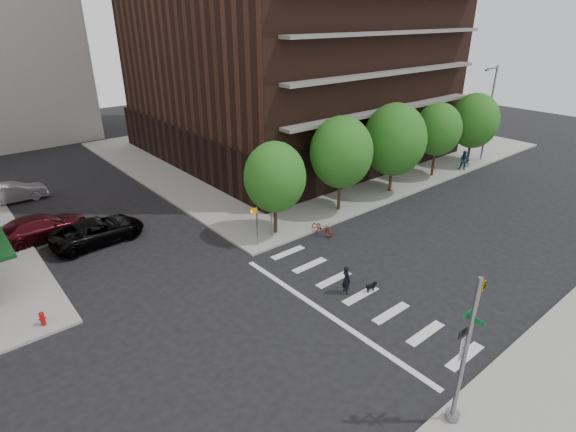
# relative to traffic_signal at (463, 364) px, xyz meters

# --- Properties ---
(ground) EXTENTS (120.00, 120.00, 0.00)m
(ground) POSITION_rel_traffic_signal_xyz_m (0.47, 7.49, -2.70)
(ground) COLOR black
(ground) RESTS_ON ground
(sidewalk_ne) EXTENTS (39.00, 33.00, 0.15)m
(sidewalk_ne) POSITION_rel_traffic_signal_xyz_m (20.97, 30.99, -2.62)
(sidewalk_ne) COLOR gray
(sidewalk_ne) RESTS_ON ground
(crosswalk) EXTENTS (3.85, 13.00, 0.01)m
(crosswalk) POSITION_rel_traffic_signal_xyz_m (2.68, 7.49, -2.69)
(crosswalk) COLOR silver
(crosswalk) RESTS_ON ground
(tree_a) EXTENTS (4.00, 4.00, 5.90)m
(tree_a) POSITION_rel_traffic_signal_xyz_m (4.47, 15.99, 1.35)
(tree_a) COLOR #301E11
(tree_a) RESTS_ON sidewalk_ne
(tree_b) EXTENTS (4.50, 4.50, 6.65)m
(tree_b) POSITION_rel_traffic_signal_xyz_m (10.47, 15.99, 1.85)
(tree_b) COLOR #301E11
(tree_b) RESTS_ON sidewalk_ne
(tree_c) EXTENTS (5.00, 5.00, 6.80)m
(tree_c) POSITION_rel_traffic_signal_xyz_m (16.47, 15.99, 1.75)
(tree_c) COLOR #301E11
(tree_c) RESTS_ON sidewalk_ne
(tree_d) EXTENTS (4.00, 4.00, 6.20)m
(tree_d) POSITION_rel_traffic_signal_xyz_m (22.47, 15.99, 1.64)
(tree_d) COLOR #301E11
(tree_d) RESTS_ON sidewalk_ne
(tree_e) EXTENTS (4.50, 4.50, 6.35)m
(tree_e) POSITION_rel_traffic_signal_xyz_m (28.47, 15.99, 1.55)
(tree_e) COLOR #301E11
(tree_e) RESTS_ON sidewalk_ne
(traffic_signal) EXTENTS (0.90, 0.75, 6.00)m
(traffic_signal) POSITION_rel_traffic_signal_xyz_m (0.00, 0.00, 0.00)
(traffic_signal) COLOR slate
(traffic_signal) RESTS_ON sidewalk_s
(pedestrian_signal) EXTENTS (2.18, 0.67, 2.60)m
(pedestrian_signal) POSITION_rel_traffic_signal_xyz_m (2.79, 15.42, -0.84)
(pedestrian_signal) COLOR slate
(pedestrian_signal) RESTS_ON sidewalk_ne
(fire_hydrant) EXTENTS (0.24, 0.24, 0.73)m
(fire_hydrant) POSITION_rel_traffic_signal_xyz_m (-10.03, 15.29, -2.15)
(fire_hydrant) COLOR #A50C0C
(fire_hydrant) RESTS_ON sidewalk_nw
(streetlamp) EXTENTS (2.14, 0.22, 9.00)m
(streetlamp) POSITION_rel_traffic_signal_xyz_m (30.29, 15.69, 2.59)
(streetlamp) COLOR slate
(streetlamp) RESTS_ON sidewalk_ne
(parked_car_black) EXTENTS (3.01, 5.95, 1.61)m
(parked_car_black) POSITION_rel_traffic_signal_xyz_m (-5.03, 22.43, -1.89)
(parked_car_black) COLOR black
(parked_car_black) RESTS_ON ground
(parked_car_maroon) EXTENTS (2.79, 5.94, 1.67)m
(parked_car_maroon) POSITION_rel_traffic_signal_xyz_m (-7.68, 25.26, -1.86)
(parked_car_maroon) COLOR #3D0B11
(parked_car_maroon) RESTS_ON ground
(parked_car_silver) EXTENTS (1.77, 4.69, 1.53)m
(parked_car_silver) POSITION_rel_traffic_signal_xyz_m (-7.73, 33.55, -1.94)
(parked_car_silver) COLOR #AAACB2
(parked_car_silver) RESTS_ON ground
(scooter) EXTENTS (0.76, 1.85, 0.95)m
(scooter) POSITION_rel_traffic_signal_xyz_m (6.84, 13.99, -2.22)
(scooter) COLOR maroon
(scooter) RESTS_ON ground
(dog_walker) EXTENTS (0.66, 0.50, 1.62)m
(dog_walker) POSITION_rel_traffic_signal_xyz_m (3.04, 8.19, -1.89)
(dog_walker) COLOR black
(dog_walker) RESTS_ON ground
(dog) EXTENTS (0.61, 0.27, 0.51)m
(dog) POSITION_rel_traffic_signal_xyz_m (4.17, 7.40, -2.38)
(dog) COLOR black
(dog) RESTS_ON ground
(pedestrian_far) EXTENTS (1.11, 1.01, 1.85)m
(pedestrian_far) POSITION_rel_traffic_signal_xyz_m (25.98, 14.99, -1.63)
(pedestrian_far) COLOR navy
(pedestrian_far) RESTS_ON sidewalk_ne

